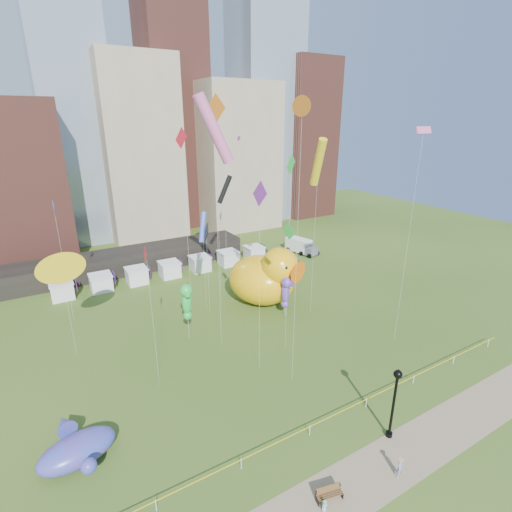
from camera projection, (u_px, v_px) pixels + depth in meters
ground at (309, 435)px, 29.73m from camera, size 160.00×160.00×0.00m
footpath at (356, 485)px, 25.67m from camera, size 70.00×4.00×0.02m
skyline at (125, 127)px, 73.04m from camera, size 101.00×23.00×68.00m
pavilion at (127, 261)px, 61.33m from camera, size 38.00×6.00×3.20m
vendor_tents at (170, 270)px, 59.03m from camera, size 33.24×2.80×2.40m
caution_tape at (310, 428)px, 29.49m from camera, size 50.00×0.06×0.90m
big_duck at (265, 277)px, 49.64m from camera, size 10.59×11.61×8.09m
small_duck at (291, 267)px, 59.36m from camera, size 3.71×4.10×2.86m
seahorse_green at (187, 299)px, 40.99m from camera, size 1.67×1.95×6.61m
seahorse_purple at (286, 290)px, 46.34m from camera, size 1.70×1.93×5.19m
whale_inflatable at (76, 448)px, 27.19m from camera, size 5.80×6.94×2.37m
park_bench at (329, 493)px, 24.60m from camera, size 1.84×0.94×0.90m
lamppost at (395, 396)px, 28.33m from camera, size 0.64×0.64×6.17m
box_truck at (301, 246)px, 69.35m from camera, size 3.56×6.39×2.57m
woman at (400, 468)px, 26.03m from camera, size 0.61×0.51×1.42m
toddler at (325, 506)px, 23.81m from camera, size 0.31×0.24×0.88m
kite_0 at (182, 144)px, 42.42m from camera, size 1.86×1.42×22.16m
kite_1 at (423, 134)px, 35.28m from camera, size 2.13×0.47×22.35m
kite_2 at (225, 190)px, 48.94m from camera, size 2.20×0.83×16.31m
kite_3 at (288, 237)px, 36.72m from camera, size 0.37×1.57×13.70m
kite_4 at (61, 268)px, 36.36m from camera, size 3.07×1.01×11.26m
kite_5 at (203, 227)px, 45.47m from camera, size 1.81×1.97×12.68m
kite_6 at (302, 109)px, 28.03m from camera, size 0.20×1.49×24.64m
kite_7 at (260, 199)px, 32.03m from camera, size 0.06×2.23×18.28m
kite_8 at (146, 255)px, 31.03m from camera, size 0.60×1.43×13.41m
kite_9 at (214, 129)px, 34.28m from camera, size 3.73×1.39×25.24m
kite_10 at (206, 232)px, 44.84m from camera, size 1.99×3.75×11.19m
kite_11 at (291, 169)px, 41.53m from camera, size 1.91×1.15×19.50m
kite_12 at (318, 162)px, 42.48m from camera, size 1.97×3.32×21.16m
kite_13 at (54, 212)px, 41.92m from camera, size 0.08×1.67×14.79m
kite_14 at (215, 114)px, 41.71m from camera, size 0.98×3.37×25.60m
kite_15 at (239, 142)px, 51.75m from camera, size 0.91×1.78×20.76m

